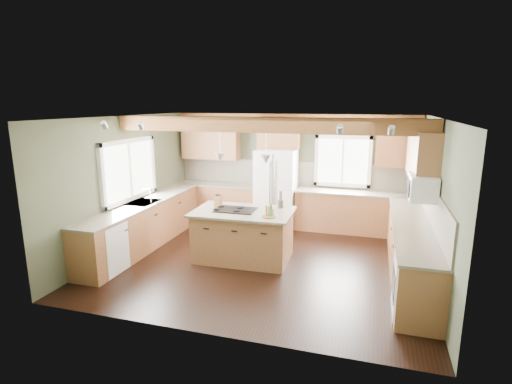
% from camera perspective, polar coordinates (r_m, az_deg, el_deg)
% --- Properties ---
extents(floor, '(5.60, 5.60, 0.00)m').
position_cam_1_polar(floor, '(7.45, 1.16, -9.78)').
color(floor, black).
rests_on(floor, ground).
extents(ceiling, '(5.60, 5.60, 0.00)m').
position_cam_1_polar(ceiling, '(6.89, 1.26, 10.64)').
color(ceiling, silver).
rests_on(ceiling, wall_back).
extents(wall_back, '(5.60, 0.00, 5.60)m').
position_cam_1_polar(wall_back, '(9.44, 5.25, 3.22)').
color(wall_back, '#424833').
rests_on(wall_back, ground).
extents(wall_left, '(0.00, 5.00, 5.00)m').
position_cam_1_polar(wall_left, '(8.23, -17.93, 1.25)').
color(wall_left, '#424833').
rests_on(wall_left, ground).
extents(wall_right, '(0.00, 5.00, 5.00)m').
position_cam_1_polar(wall_right, '(6.88, 24.30, -1.43)').
color(wall_right, '#424833').
rests_on(wall_right, ground).
extents(ceiling_beam, '(5.55, 0.26, 0.26)m').
position_cam_1_polar(ceiling_beam, '(6.89, 1.25, 9.56)').
color(ceiling_beam, brown).
rests_on(ceiling_beam, ceiling).
extents(soffit_trim, '(5.55, 0.20, 0.10)m').
position_cam_1_polar(soffit_trim, '(9.22, 5.28, 10.74)').
color(soffit_trim, brown).
rests_on(soffit_trim, ceiling).
extents(backsplash_back, '(5.58, 0.03, 0.58)m').
position_cam_1_polar(backsplash_back, '(9.45, 5.22, 2.66)').
color(backsplash_back, brown).
rests_on(backsplash_back, wall_back).
extents(backsplash_right, '(0.03, 3.70, 0.58)m').
position_cam_1_polar(backsplash_right, '(6.95, 24.06, -2.05)').
color(backsplash_right, brown).
rests_on(backsplash_right, wall_right).
extents(base_cab_back_left, '(2.02, 0.60, 0.88)m').
position_cam_1_polar(base_cab_back_left, '(9.85, -5.47, -1.51)').
color(base_cab_back_left, brown).
rests_on(base_cab_back_left, floor).
extents(counter_back_left, '(2.06, 0.64, 0.04)m').
position_cam_1_polar(counter_back_left, '(9.74, -5.53, 1.11)').
color(counter_back_left, brown).
rests_on(counter_back_left, base_cab_back_left).
extents(base_cab_back_right, '(2.62, 0.60, 0.88)m').
position_cam_1_polar(base_cab_back_right, '(9.17, 13.94, -2.91)').
color(base_cab_back_right, brown).
rests_on(base_cab_back_right, floor).
extents(counter_back_right, '(2.66, 0.64, 0.04)m').
position_cam_1_polar(counter_back_right, '(9.06, 14.09, -0.11)').
color(counter_back_right, brown).
rests_on(counter_back_right, base_cab_back_right).
extents(base_cab_left, '(0.60, 3.70, 0.88)m').
position_cam_1_polar(base_cab_left, '(8.32, -15.62, -4.61)').
color(base_cab_left, brown).
rests_on(base_cab_left, floor).
extents(counter_left, '(0.64, 3.74, 0.04)m').
position_cam_1_polar(counter_left, '(8.20, -15.81, -1.53)').
color(counter_left, brown).
rests_on(counter_left, base_cab_left).
extents(base_cab_right, '(0.60, 3.70, 0.88)m').
position_cam_1_polar(base_cab_right, '(7.14, 21.22, -7.90)').
color(base_cab_right, brown).
rests_on(base_cab_right, floor).
extents(counter_right, '(0.64, 3.74, 0.04)m').
position_cam_1_polar(counter_right, '(7.00, 21.52, -4.37)').
color(counter_right, brown).
rests_on(counter_right, base_cab_right).
extents(upper_cab_back_left, '(1.40, 0.35, 0.90)m').
position_cam_1_polar(upper_cab_back_left, '(9.78, -6.48, 7.36)').
color(upper_cab_back_left, brown).
rests_on(upper_cab_back_left, wall_back).
extents(upper_cab_over_fridge, '(0.96, 0.35, 0.70)m').
position_cam_1_polar(upper_cab_over_fridge, '(9.24, 3.30, 8.35)').
color(upper_cab_over_fridge, brown).
rests_on(upper_cab_over_fridge, wall_back).
extents(upper_cab_right, '(0.35, 2.20, 0.90)m').
position_cam_1_polar(upper_cab_right, '(7.63, 22.60, 4.98)').
color(upper_cab_right, brown).
rests_on(upper_cab_right, wall_right).
extents(upper_cab_back_corner, '(0.90, 0.35, 0.90)m').
position_cam_1_polar(upper_cab_back_corner, '(9.02, 19.66, 6.26)').
color(upper_cab_back_corner, brown).
rests_on(upper_cab_back_corner, wall_back).
extents(window_left, '(0.04, 1.60, 1.05)m').
position_cam_1_polar(window_left, '(8.22, -17.74, 3.02)').
color(window_left, white).
rests_on(window_left, wall_left).
extents(window_back, '(1.10, 0.04, 1.00)m').
position_cam_1_polar(window_back, '(9.23, 12.29, 4.33)').
color(window_back, white).
rests_on(window_back, wall_back).
extents(sink, '(0.50, 0.65, 0.03)m').
position_cam_1_polar(sink, '(8.20, -15.81, -1.50)').
color(sink, '#262628').
rests_on(sink, counter_left).
extents(faucet, '(0.02, 0.02, 0.28)m').
position_cam_1_polar(faucet, '(8.07, -14.79, -0.60)').
color(faucet, '#B2B2B7').
rests_on(faucet, sink).
extents(dishwasher, '(0.60, 0.60, 0.84)m').
position_cam_1_polar(dishwasher, '(7.31, -20.97, -7.48)').
color(dishwasher, white).
rests_on(dishwasher, floor).
extents(oven, '(0.60, 0.72, 0.84)m').
position_cam_1_polar(oven, '(5.94, 22.04, -12.29)').
color(oven, white).
rests_on(oven, floor).
extents(microwave, '(0.40, 0.70, 0.38)m').
position_cam_1_polar(microwave, '(6.76, 22.70, 0.64)').
color(microwave, white).
rests_on(microwave, wall_right).
extents(pendant_left, '(0.18, 0.18, 0.16)m').
position_cam_1_polar(pendant_left, '(7.19, -5.14, 4.92)').
color(pendant_left, '#B2B2B7').
rests_on(pendant_left, ceiling).
extents(pendant_right, '(0.18, 0.18, 0.16)m').
position_cam_1_polar(pendant_right, '(6.95, 1.42, 4.70)').
color(pendant_right, '#B2B2B7').
rests_on(pendant_right, ceiling).
extents(refrigerator, '(0.90, 0.74, 1.80)m').
position_cam_1_polar(refrigerator, '(9.22, 2.90, 0.49)').
color(refrigerator, white).
rests_on(refrigerator, floor).
extents(island, '(1.71, 1.08, 0.88)m').
position_cam_1_polar(island, '(7.40, -1.84, -6.30)').
color(island, brown).
rests_on(island, floor).
extents(island_top, '(1.83, 1.19, 0.04)m').
position_cam_1_polar(island_top, '(7.26, -1.86, -2.86)').
color(island_top, brown).
rests_on(island_top, island).
extents(cooktop, '(0.74, 0.51, 0.02)m').
position_cam_1_polar(cooktop, '(7.29, -2.92, -2.56)').
color(cooktop, black).
rests_on(cooktop, island_top).
extents(knife_block, '(0.14, 0.12, 0.21)m').
position_cam_1_polar(knife_block, '(7.52, -5.42, -1.40)').
color(knife_block, '#5A321B').
rests_on(knife_block, island_top).
extents(utensil_crock, '(0.11, 0.11, 0.15)m').
position_cam_1_polar(utensil_crock, '(7.46, 3.51, -1.71)').
color(utensil_crock, '#493E3A').
rests_on(utensil_crock, island_top).
extents(bottle_tray, '(0.27, 0.27, 0.22)m').
position_cam_1_polar(bottle_tray, '(6.85, 1.84, -2.68)').
color(bottle_tray, brown).
rests_on(bottle_tray, island_top).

